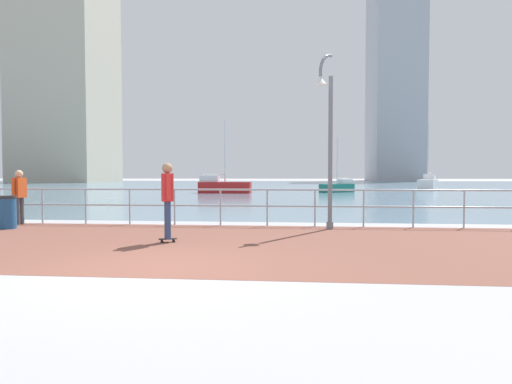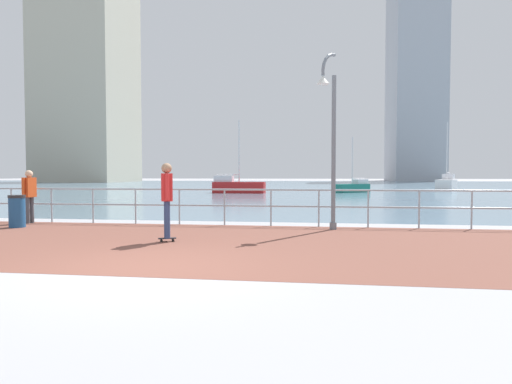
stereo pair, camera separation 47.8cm
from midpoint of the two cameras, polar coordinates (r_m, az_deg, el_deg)
The scene contains 13 objects.
ground at distance 46.79m, azimuth 4.89°, elevation 0.45°, with size 220.00×220.00×0.00m, color #9E9EA3.
brick_paving at distance 9.86m, azimuth -6.84°, elevation -6.55°, with size 28.00×6.66×0.01m, color brown.
harbor_water at distance 57.82m, azimuth 5.48°, elevation 0.80°, with size 180.00×88.00×0.00m, color slate.
waterfront_railing at distance 13.02m, azimuth -3.11°, elevation -1.05°, with size 25.25×0.06×1.10m.
lamppost at distance 12.08m, azimuth 10.84°, elevation 7.69°, with size 0.58×0.72×4.81m.
skateboarder at distance 9.91m, azimuth -10.27°, elevation -0.32°, with size 0.41×0.54×1.78m.
bystander at distance 15.11m, azimuth -26.80°, elevation -0.01°, with size 0.29×0.56×1.65m.
trash_bin at distance 14.12m, azimuth -28.02°, elevation -2.23°, with size 0.46×0.46×0.93m.
sailboat_yellow at distance 46.76m, azimuth 24.01°, elevation 1.03°, with size 3.15×4.92×6.63m.
sailboat_navy at distance 35.64m, azimuth -2.09°, elevation 0.78°, with size 4.26×1.39×5.95m.
sailboat_teal at distance 37.76m, azimuth 12.98°, elevation 0.63°, with size 3.17×2.98×4.68m.
tower_glass at distance 98.03m, azimuth -21.16°, elevation 15.19°, with size 16.23×16.29×48.91m.
tower_brick at distance 110.53m, azimuth 20.21°, elevation 13.49°, with size 10.80×17.21×48.07m.
Camera 2 is at (2.73, -6.67, 1.52)m, focal length 30.50 mm.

